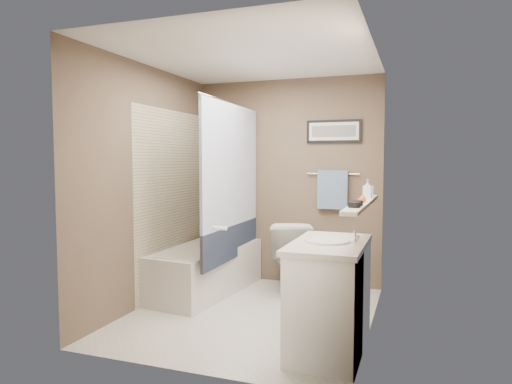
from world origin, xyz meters
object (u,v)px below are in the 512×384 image
(candle_bowl_near, at_px, (354,205))
(glass_jar, at_px, (369,191))
(vanity, at_px, (330,299))
(hair_brush_back, at_px, (363,199))
(bathtub, at_px, (203,270))
(hair_brush_front, at_px, (361,200))
(soap_bottle, at_px, (367,189))
(toilet, at_px, (291,256))
(candle_bowl_far, at_px, (357,203))

(candle_bowl_near, height_order, glass_jar, glass_jar)
(vanity, bearing_deg, glass_jar, 80.08)
(vanity, bearing_deg, hair_brush_back, 68.93)
(bathtub, relative_size, candle_bowl_near, 16.67)
(bathtub, height_order, hair_brush_front, hair_brush_front)
(hair_brush_back, bearing_deg, hair_brush_front, -90.00)
(bathtub, relative_size, hair_brush_front, 6.82)
(glass_jar, height_order, soap_bottle, soap_bottle)
(bathtub, bearing_deg, hair_brush_back, -13.02)
(candle_bowl_near, bearing_deg, hair_brush_front, 90.00)
(bathtub, distance_m, vanity, 1.94)
(candle_bowl_near, xyz_separation_m, soap_bottle, (0.00, 0.88, 0.06))
(hair_brush_front, bearing_deg, toilet, 127.39)
(glass_jar, relative_size, soap_bottle, 0.61)
(hair_brush_front, height_order, soap_bottle, soap_bottle)
(toilet, bearing_deg, hair_brush_back, 115.15)
(candle_bowl_far, relative_size, hair_brush_front, 0.41)
(bathtub, bearing_deg, candle_bowl_near, -26.86)
(toilet, relative_size, soap_bottle, 4.81)
(vanity, relative_size, glass_jar, 9.00)
(hair_brush_front, relative_size, glass_jar, 2.20)
(hair_brush_back, height_order, glass_jar, glass_jar)
(candle_bowl_far, height_order, glass_jar, glass_jar)
(hair_brush_back, relative_size, soap_bottle, 1.34)
(candle_bowl_far, height_order, hair_brush_back, hair_brush_back)
(toilet, height_order, candle_bowl_far, candle_bowl_far)
(toilet, height_order, candle_bowl_near, candle_bowl_near)
(candle_bowl_near, xyz_separation_m, candle_bowl_far, (0.00, 0.14, 0.00))
(candle_bowl_far, bearing_deg, hair_brush_back, 90.00)
(candle_bowl_near, relative_size, candle_bowl_far, 1.00)
(hair_brush_front, xyz_separation_m, soap_bottle, (0.00, 0.51, 0.06))
(toilet, bearing_deg, candle_bowl_near, 103.44)
(candle_bowl_near, bearing_deg, hair_brush_back, 90.00)
(hair_brush_back, bearing_deg, glass_jar, 90.00)
(glass_jar, bearing_deg, bathtub, 175.70)
(vanity, height_order, hair_brush_front, hair_brush_front)
(candle_bowl_near, distance_m, soap_bottle, 0.89)
(toilet, bearing_deg, soap_bottle, 127.07)
(bathtub, distance_m, candle_bowl_far, 2.24)
(soap_bottle, bearing_deg, bathtub, 170.84)
(bathtub, relative_size, toilet, 1.89)
(vanity, height_order, soap_bottle, soap_bottle)
(bathtub, xyz_separation_m, soap_bottle, (1.79, -0.29, 0.95))
(vanity, distance_m, hair_brush_back, 0.89)
(soap_bottle, bearing_deg, hair_brush_front, -90.00)
(candle_bowl_far, distance_m, hair_brush_front, 0.23)
(candle_bowl_near, distance_m, glass_jar, 1.04)
(candle_bowl_far, height_order, hair_brush_front, hair_brush_front)
(bathtub, height_order, soap_bottle, soap_bottle)
(candle_bowl_near, height_order, soap_bottle, soap_bottle)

